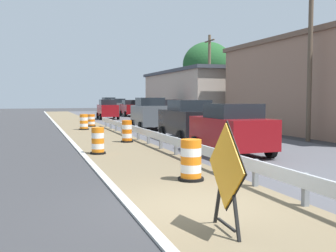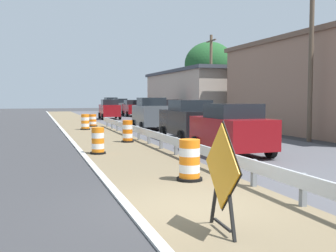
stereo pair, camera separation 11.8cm
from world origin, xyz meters
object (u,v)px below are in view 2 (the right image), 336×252
object	(u,v)px
car_lead_far_lane	(109,109)
car_trailing_far_lane	(189,120)
car_distant_a	(166,111)
warning_sign_diamond	(222,171)
traffic_barrel_farther	(93,121)
car_distant_c	(111,105)
utility_pole_near	(311,57)
traffic_barrel_nearest	(190,162)
car_distant_b	(231,129)
car_lead_near_lane	(151,114)
car_trailing_near_lane	(120,107)
traffic_barrel_close	(98,142)
utility_pole_mid	(211,78)
traffic_barrel_mid	(128,132)
car_mid_far_lane	(133,108)
traffic_barrel_far	(85,123)

from	to	relation	value
car_lead_far_lane	car_trailing_far_lane	size ratio (longest dim) A/B	0.89
car_lead_far_lane	car_distant_a	distance (m)	8.90
warning_sign_diamond	traffic_barrel_farther	xyz separation A→B (m)	(1.31, 25.91, -0.61)
car_trailing_far_lane	car_distant_c	world-z (taller)	car_distant_c
car_distant_c	utility_pole_near	size ratio (longest dim) A/B	0.55
warning_sign_diamond	traffic_barrel_nearest	distance (m)	4.34
car_distant_b	car_distant_a	bearing A→B (deg)	-11.02
car_lead_near_lane	car_lead_far_lane	bearing A→B (deg)	3.23
car_trailing_near_lane	car_distant_b	size ratio (longest dim) A/B	1.10
car_lead_far_lane	car_trailing_far_lane	xyz separation A→B (m)	(0.44, -21.98, 0.04)
traffic_barrel_close	utility_pole_mid	xyz separation A→B (m)	(12.02, 15.90, 3.46)
traffic_barrel_close	traffic_barrel_mid	distance (m)	4.38
traffic_barrel_close	car_distant_c	bearing A→B (deg)	79.20
traffic_barrel_farther	car_mid_far_lane	distance (m)	17.69
car_distant_b	utility_pole_mid	size ratio (longest dim) A/B	0.53
traffic_barrel_close	utility_pole_near	distance (m)	11.83
car_trailing_near_lane	utility_pole_near	bearing A→B (deg)	3.41
car_lead_far_lane	car_mid_far_lane	bearing A→B (deg)	-31.17
car_lead_near_lane	car_lead_far_lane	xyz separation A→B (m)	(-0.37, 14.64, -0.10)
traffic_barrel_farther	car_trailing_far_lane	size ratio (longest dim) A/B	0.21
traffic_barrel_close	traffic_barrel_farther	world-z (taller)	traffic_barrel_close
warning_sign_diamond	traffic_barrel_mid	size ratio (longest dim) A/B	1.70
traffic_barrel_far	car_distant_a	size ratio (longest dim) A/B	0.24
traffic_barrel_farther	car_trailing_near_lane	distance (m)	22.61
warning_sign_diamond	car_lead_near_lane	world-z (taller)	car_lead_near_lane
car_lead_far_lane	car_trailing_far_lane	world-z (taller)	car_trailing_far_lane
traffic_barrel_nearest	car_distant_a	world-z (taller)	car_distant_a
car_lead_far_lane	utility_pole_mid	size ratio (longest dim) A/B	0.54
traffic_barrel_nearest	car_lead_near_lane	world-z (taller)	car_lead_near_lane
car_distant_a	traffic_barrel_farther	bearing A→B (deg)	-69.97
traffic_barrel_close	traffic_barrel_farther	bearing A→B (deg)	83.10
car_lead_far_lane	car_mid_far_lane	world-z (taller)	car_lead_far_lane
traffic_barrel_farther	car_distant_b	bearing A→B (deg)	-79.92
car_mid_far_lane	car_distant_a	size ratio (longest dim) A/B	1.00
car_trailing_near_lane	utility_pole_near	size ratio (longest dim) A/B	0.53
utility_pole_mid	car_mid_far_lane	bearing A→B (deg)	101.08
car_mid_far_lane	car_trailing_far_lane	size ratio (longest dim) A/B	1.00
car_mid_far_lane	utility_pole_mid	size ratio (longest dim) A/B	0.61
traffic_barrel_farther	car_lead_far_lane	world-z (taller)	car_lead_far_lane
warning_sign_diamond	car_distant_c	world-z (taller)	car_distant_c
traffic_barrel_farther	car_lead_near_lane	distance (m)	5.56
traffic_barrel_far	car_distant_a	bearing A→B (deg)	34.34
car_lead_far_lane	warning_sign_diamond	bearing A→B (deg)	175.17
car_lead_near_lane	traffic_barrel_close	bearing A→B (deg)	156.44
traffic_barrel_nearest	car_distant_b	world-z (taller)	car_distant_b
traffic_barrel_far	car_distant_b	size ratio (longest dim) A/B	0.27
utility_pole_near	warning_sign_diamond	bearing A→B (deg)	-132.19
car_mid_far_lane	car_distant_b	bearing A→B (deg)	-4.77
car_trailing_near_lane	car_trailing_far_lane	world-z (taller)	car_trailing_far_lane
traffic_barrel_close	utility_pole_mid	world-z (taller)	utility_pole_mid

